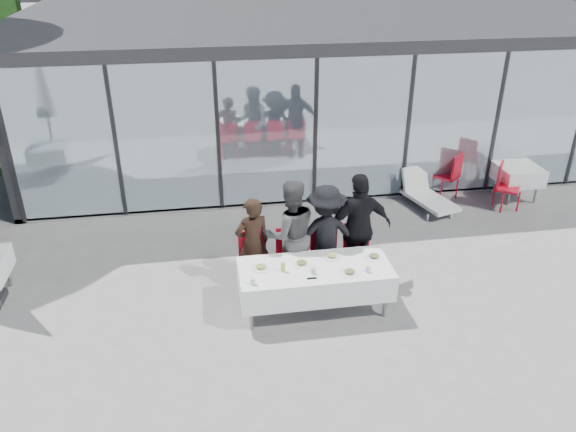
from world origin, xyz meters
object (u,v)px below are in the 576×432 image
object	(u,v)px
spare_chair_a	(504,184)
lounger	(425,194)
spare_chair_b	(451,173)
diner_chair_c	(325,252)
plate_extra	(350,272)
diner_a	(253,244)
diner_chair_b	(290,255)
dining_table	(315,279)
diner_b	(290,234)
diner_chair_d	(358,249)
diner_c	(325,235)
diner_chair_a	(253,258)
plate_b	(302,263)
diner_d	(359,228)
plate_a	(261,267)
plate_d	(374,256)
spare_table_right	(518,174)
juice_bottle	(283,267)
plate_c	(332,256)
folded_eyeglasses	(312,278)

from	to	relation	value
spare_chair_a	lounger	world-z (taller)	spare_chair_a
spare_chair_b	diner_chair_c	bearing A→B (deg)	-140.44
spare_chair_b	plate_extra	bearing A→B (deg)	-130.60
diner_a	diner_chair_b	xyz separation A→B (m)	(0.60, -0.01, -0.25)
dining_table	lounger	world-z (taller)	dining_table
diner_b	diner_chair_d	world-z (taller)	diner_b
diner_c	lounger	distance (m)	3.72
diner_chair_a	plate_b	bearing A→B (deg)	-44.82
dining_table	diner_chair_c	distance (m)	0.82
diner_d	plate_extra	distance (m)	1.11
diner_chair_d	plate_a	size ratio (longest dim) A/B	3.60
plate_a	lounger	world-z (taller)	plate_a
spare_chair_a	diner_chair_d	bearing A→B (deg)	-150.28
diner_d	plate_a	world-z (taller)	diner_d
diner_chair_c	plate_d	bearing A→B (deg)	-46.33
diner_b	plate_d	size ratio (longest dim) A/B	6.75
diner_a	diner_chair_a	size ratio (longest dim) A/B	1.62
diner_a	diner_chair_d	xyz separation A→B (m)	(1.71, -0.01, -0.25)
dining_table	diner_chair_d	world-z (taller)	diner_chair_d
diner_b	spare_table_right	world-z (taller)	diner_b
diner_chair_d	juice_bottle	size ratio (longest dim) A/B	6.77
plate_c	spare_table_right	size ratio (longest dim) A/B	0.31
plate_d	juice_bottle	size ratio (longest dim) A/B	1.88
diner_a	diner_d	world-z (taller)	diner_d
dining_table	juice_bottle	distance (m)	0.56
juice_bottle	lounger	xyz separation A→B (m)	(3.53, 3.27, -0.56)
diner_chair_a	plate_c	world-z (taller)	diner_chair_a
diner_d	spare_chair_b	xyz separation A→B (m)	(2.86, 2.80, -0.39)
plate_a	plate_b	bearing A→B (deg)	1.21
diner_c	diner_chair_c	bearing A→B (deg)	91.22
diner_c	diner_chair_c	xyz separation A→B (m)	(0.00, -0.01, -0.31)
diner_chair_d	plate_b	world-z (taller)	diner_chair_d
diner_chair_b	juice_bottle	size ratio (longest dim) A/B	6.77
juice_bottle	folded_eyeglasses	size ratio (longest dim) A/B	1.03
diner_chair_c	diner_chair_b	bearing A→B (deg)	180.00
diner_chair_c	lounger	xyz separation A→B (m)	(2.72, 2.48, -0.28)
dining_table	spare_chair_a	world-z (taller)	spare_chair_a
diner_a	diner_chair_a	xyz separation A→B (m)	(0.00, -0.01, -0.25)
diner_d	juice_bottle	xyz separation A→B (m)	(-1.36, -0.80, -0.11)
plate_b	spare_chair_a	size ratio (longest dim) A/B	0.28
diner_c	diner_d	world-z (taller)	diner_d
diner_chair_b	diner_chair_c	size ratio (longest dim) A/B	1.00
diner_chair_c	plate_c	bearing A→B (deg)	-92.00
juice_bottle	spare_chair_b	distance (m)	5.56
plate_d	lounger	size ratio (longest dim) A/B	0.19
folded_eyeglasses	spare_chair_a	size ratio (longest dim) A/B	0.14
plate_a	folded_eyeglasses	bearing A→B (deg)	-29.16
plate_b	spare_table_right	bearing A→B (deg)	30.86
diner_a	plate_c	xyz separation A→B (m)	(1.15, -0.53, -0.01)
diner_b	diner_d	xyz separation A→B (m)	(1.11, 0.00, 0.01)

